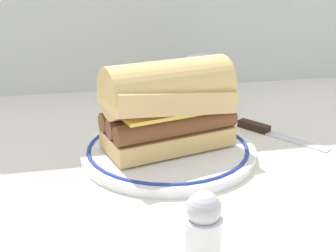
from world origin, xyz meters
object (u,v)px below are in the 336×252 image
drinking_glass (204,88)px  butter_knife (273,133)px  sausage_sandwich (168,104)px  plate (168,150)px  salt_shaker (203,233)px

drinking_glass → butter_knife: (0.08, -0.14, -0.04)m
sausage_sandwich → butter_knife: size_ratio=1.40×
plate → butter_knife: plate is taller
sausage_sandwich → drinking_glass: bearing=45.1°
sausage_sandwich → drinking_glass: sausage_sandwich is taller
sausage_sandwich → butter_knife: sausage_sandwich is taller
sausage_sandwich → drinking_glass: (0.11, 0.18, -0.03)m
plate → sausage_sandwich: sausage_sandwich is taller
plate → butter_knife: size_ratio=1.81×
drinking_glass → butter_knife: size_ratio=0.73×
salt_shaker → plate: bearing=85.4°
plate → butter_knife: bearing=12.1°
salt_shaker → sausage_sandwich: bearing=85.4°
plate → salt_shaker: 0.25m
drinking_glass → salt_shaker: 0.45m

